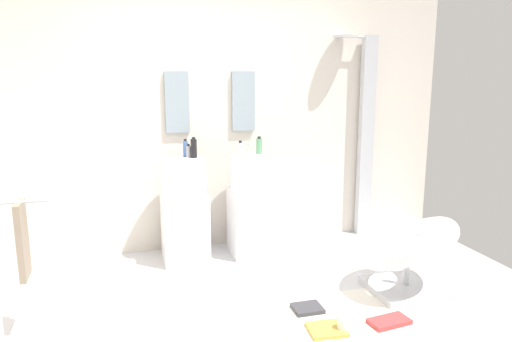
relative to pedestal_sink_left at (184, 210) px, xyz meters
The scene contains 19 objects.
ground_plane 1.40m from the pedestal_sink_left, 76.10° to the right, with size 4.80×3.60×0.04m, color silver.
rear_partition 0.96m from the pedestal_sink_left, 50.00° to the left, with size 4.80×0.10×2.60m, color beige.
pedestal_sink_left is the anchor object (origin of this frame).
pedestal_sink_right 0.63m from the pedestal_sink_left, ahead, with size 0.40×0.40×1.04m.
vanity_mirror_left 1.00m from the pedestal_sink_left, 90.00° to the left, with size 0.22×0.03×0.56m, color #8C9EA8.
vanity_mirror_right 1.18m from the pedestal_sink_left, 25.87° to the left, with size 0.22×0.03×0.56m, color #8C9EA8.
shower_column 2.02m from the pedestal_sink_left, ahead, with size 0.49×0.24×2.05m.
lounge_chair 1.94m from the pedestal_sink_left, 35.65° to the right, with size 1.10×1.10×0.65m.
towel_rack 1.57m from the pedestal_sink_left, 139.14° to the right, with size 0.37×0.22×0.95m.
area_rug 1.79m from the pedestal_sink_left, 56.25° to the right, with size 1.10×0.86×0.01m, color white.
magazine_charcoal 1.48m from the pedestal_sink_left, 59.83° to the right, with size 0.21×0.18×0.03m, color #38383D.
magazine_red 2.00m from the pedestal_sink_left, 52.85° to the right, with size 0.28×0.15×0.03m, color #B73838.
magazine_ochre 1.75m from the pedestal_sink_left, 64.59° to the right, with size 0.24×0.21×0.03m, color gold.
coffee_mug 1.82m from the pedestal_sink_left, 62.24° to the right, with size 0.08×0.08×0.10m, color white.
soap_bottle_blue 0.56m from the pedestal_sink_left, 71.70° to the left, with size 0.05×0.05×0.16m.
soap_bottle_white 0.76m from the pedestal_sink_left, ahead, with size 0.05×0.05×0.14m.
soap_bottle_black 0.57m from the pedestal_sink_left, 26.30° to the left, with size 0.06×0.06×0.19m.
soap_bottle_green 0.91m from the pedestal_sink_left, ahead, with size 0.06×0.06×0.16m.
soap_bottle_grey 0.53m from the pedestal_sink_left, 54.45° to the left, with size 0.04×0.04×0.12m.
Camera 1 is at (-0.84, -2.95, 1.69)m, focal length 34.05 mm.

